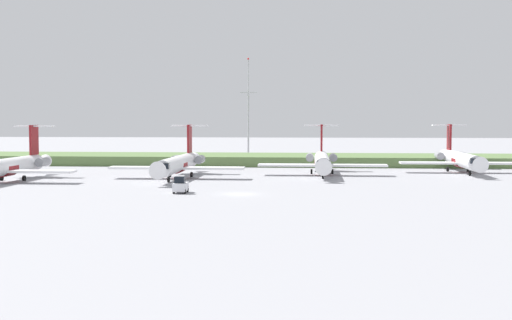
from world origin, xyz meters
name	(u,v)px	position (x,y,z in m)	size (l,w,h in m)	color
ground_plane	(258,175)	(0.00, 30.00, 0.00)	(500.00, 500.00, 0.00)	#939399
grass_berm	(269,160)	(0.00, 60.05, 1.05)	(320.00, 20.00, 2.10)	#597542
regional_jet_second	(8,166)	(-38.83, 14.45, 2.54)	(22.81, 31.00, 9.00)	white
regional_jet_third	(179,163)	(-13.05, 23.84, 2.54)	(22.81, 31.00, 9.00)	white
regional_jet_fourth	(322,161)	(11.43, 32.45, 2.54)	(22.81, 31.00, 9.00)	white
regional_jet_fifth	(460,159)	(37.46, 40.53, 2.54)	(22.81, 31.00, 9.00)	white
antenna_mast	(248,116)	(-7.15, 87.25, 10.76)	(4.40, 0.50, 26.04)	#B2B2B7
baggage_tug	(181,186)	(-8.14, 0.68, 1.00)	(1.72, 3.20, 2.30)	silver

